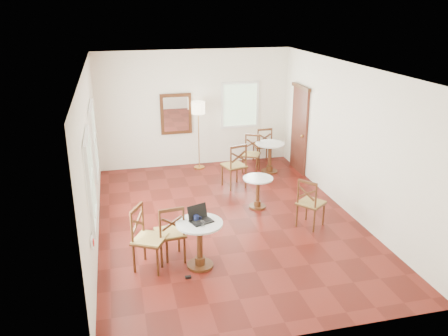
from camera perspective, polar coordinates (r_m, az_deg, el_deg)
The scene contains 17 objects.
ground at distance 9.25m, azimuth 0.44°, elevation -6.45°, with size 7.00×7.00×0.00m, color #5A160F.
room_shell at distance 8.83m, azimuth -0.34°, elevation 5.35°, with size 5.02×7.02×3.01m.
cafe_table_near at distance 7.53m, azimuth -3.03°, elevation -8.83°, with size 0.76×0.76×0.80m.
cafe_table_mid at distance 9.67m, azimuth 4.20°, elevation -2.62°, with size 0.63×0.63×0.67m.
cafe_table_back at distance 11.68m, azimuth 5.69°, elevation 1.71°, with size 0.73×0.73×0.77m.
chair_near_a at distance 7.72m, azimuth -6.68°, elevation -7.98°, with size 0.52×0.52×1.03m.
chair_near_b at distance 7.57m, azimuth -9.37°, elevation -8.59°, with size 0.67×0.67×1.07m.
chair_mid_a at distance 10.67m, azimuth 1.32°, elevation 0.31°, with size 0.61×0.61×1.07m.
chair_mid_b at distance 8.95m, azimuth 10.64°, elevation -4.28°, with size 0.64×0.64×0.99m.
chair_back_a at distance 12.36m, azimuth 4.80°, elevation 2.84°, with size 0.46×0.46×0.99m.
chair_back_b at distance 11.70m, azimuth 3.39°, elevation 1.77°, with size 0.59×0.59×0.95m.
floor_lamp at distance 11.67m, azimuth -3.21°, elevation 6.91°, with size 0.34×0.34×1.76m.
laptop at distance 7.42m, azimuth -3.03°, elevation -6.10°, with size 0.42×0.38×0.24m.
mouse at distance 7.37m, azimuth -3.15°, elevation -6.66°, with size 0.10×0.06×0.04m, color black.
navy_mug at distance 7.41m, azimuth -3.41°, elevation -6.23°, with size 0.13×0.09×0.10m.
water_glass at distance 7.22m, azimuth -2.64°, elevation -6.96°, with size 0.06×0.06×0.10m, color white.
power_adapter at distance 7.48m, azimuth -4.47°, elevation -13.33°, with size 0.09×0.05×0.04m, color black.
Camera 1 is at (-2.02, -8.04, 4.11)m, focal length 36.92 mm.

